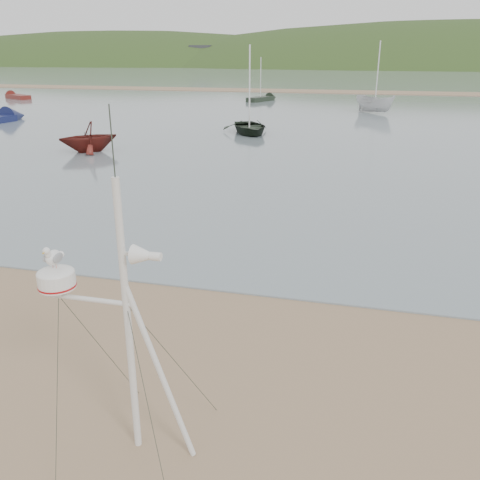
% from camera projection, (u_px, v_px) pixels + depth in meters
% --- Properties ---
extents(ground, '(560.00, 560.00, 0.00)m').
position_uv_depth(ground, '(73.00, 382.00, 8.78)').
color(ground, '#896B4F').
rests_on(ground, ground).
extents(water, '(560.00, 256.00, 0.04)m').
position_uv_depth(water, '(355.00, 75.00, 128.81)').
color(water, slate).
rests_on(water, ground).
extents(sandbar, '(560.00, 7.00, 0.07)m').
position_uv_depth(sandbar, '(339.00, 92.00, 72.41)').
color(sandbar, '#896B4F').
rests_on(sandbar, water).
extents(hill_ridge, '(620.00, 180.00, 80.00)m').
position_uv_depth(hill_ridge, '(403.00, 113.00, 225.07)').
color(hill_ridge, '#253B18').
rests_on(hill_ridge, ground).
extents(far_cottages, '(294.40, 6.30, 8.00)m').
position_uv_depth(far_cottages, '(371.00, 56.00, 184.94)').
color(far_cottages, beige).
rests_on(far_cottages, ground).
extents(mast_rig, '(2.14, 2.28, 4.82)m').
position_uv_depth(mast_rig, '(127.00, 378.00, 6.96)').
color(mast_rig, silver).
rests_on(mast_rig, ground).
extents(boat_dark, '(3.28, 2.22, 4.48)m').
position_uv_depth(boat_dark, '(249.00, 100.00, 34.53)').
color(boat_dark, black).
rests_on(boat_dark, water).
extents(boat_red, '(3.15, 3.17, 3.21)m').
position_uv_depth(boat_red, '(87.00, 123.00, 28.37)').
color(boat_red, maroon).
rests_on(boat_red, water).
extents(boat_white, '(2.37, 2.37, 4.41)m').
position_uv_depth(boat_white, '(376.00, 88.00, 46.51)').
color(boat_white, silver).
rests_on(boat_white, water).
extents(sailboat_dark_mid, '(3.24, 5.25, 5.22)m').
position_uv_depth(sailboat_dark_mid, '(266.00, 98.00, 59.52)').
color(sailboat_dark_mid, black).
rests_on(sailboat_dark_mid, ground).
extents(sailboat_blue_near, '(2.75, 7.70, 7.46)m').
position_uv_depth(sailboat_blue_near, '(1.00, 118.00, 41.36)').
color(sailboat_blue_near, '#141A46').
rests_on(sailboat_blue_near, ground).
extents(dinghy_red_far, '(5.50, 3.87, 1.35)m').
position_uv_depth(dinghy_red_far, '(13.00, 96.00, 62.47)').
color(dinghy_red_far, maroon).
rests_on(dinghy_red_far, ground).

